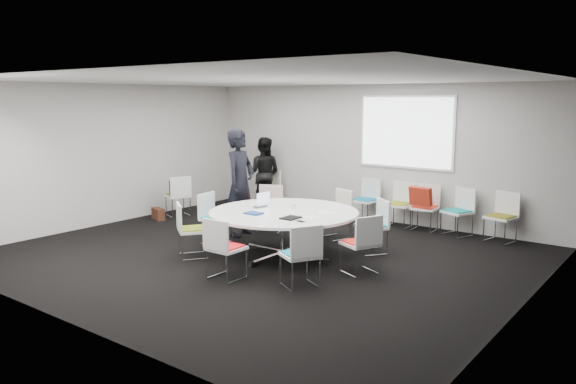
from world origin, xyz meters
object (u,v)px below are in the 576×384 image
Objects in this scene: chair_back_c at (424,216)px; cup at (293,206)px; chair_person_back at (268,196)px; chair_back_b at (399,213)px; person_back at (264,173)px; conference_table at (284,222)px; chair_ring_e at (216,228)px; chair_back_d at (457,221)px; chair_back_e at (501,227)px; chair_ring_h at (300,267)px; person_main at (240,183)px; maroon_bag at (177,188)px; chair_back_a at (365,209)px; chair_ring_a at (360,255)px; chair_ring_b at (372,236)px; laptop at (262,207)px; chair_ring_c at (335,223)px; chair_ring_f at (192,240)px; chair_spare_left at (178,204)px; brown_bag at (158,214)px; chair_ring_g at (226,260)px; chair_ring_d at (269,218)px.

chair_back_c is 9.78× the size of cup.
chair_back_c is at bearing -157.00° from chair_person_back.
chair_back_c is 2.99m from cup.
chair_back_b and chair_back_c have the same top height.
person_back reaches higher than chair_back_c.
chair_back_b is at bearing 79.23° from conference_table.
conference_table is at bearing 155.55° from chair_person_back.
person_back is at bearing 0.72° from chair_back_b.
chair_ring_e is 1.00× the size of chair_back_d.
chair_back_b and chair_back_e have the same top height.
chair_back_e is at bearing 10.51° from chair_ring_h.
chair_back_b is 0.45× the size of person_main.
maroon_bag is (-2.22, 0.46, -0.36)m from person_main.
chair_back_d is 1.00× the size of chair_person_back.
chair_ring_a is at bearing 122.68° from chair_back_a.
chair_person_back is at bearing 20.77° from chair_back_d.
maroon_bag is (-4.76, 0.07, 0.34)m from chair_ring_b.
chair_ring_b is 1.86m from laptop.
chair_ring_a is 2.00m from laptop.
chair_ring_a is 2.09m from chair_ring_c.
chair_ring_f is 2.20× the size of maroon_bag.
chair_ring_c is 1.56m from chair_back_a.
chair_ring_e is 3.69m from chair_back_b.
chair_ring_e reaches higher than maroon_bag.
conference_table is 1.48m from chair_ring_b.
chair_ring_f reaches higher than maroon_bag.
person_back is at bearing -6.15° from chair_spare_left.
chair_spare_left is at bearing 35.69° from chair_ring_b.
person_main is 5.44× the size of brown_bag.
person_back reaches higher than conference_table.
chair_ring_c is 1.89m from person_main.
chair_ring_h and chair_back_d have the same top height.
chair_ring_e is at bearing 114.93° from chair_ring_a.
chair_back_e is 6.51m from chair_spare_left.
chair_back_e is at bearing 177.85° from chair_back_b.
person_back reaches higher than chair_spare_left.
chair_back_b is 2.20× the size of maroon_bag.
chair_back_d is at bearing -37.65° from laptop.
person_back is at bearing 74.05° from chair_ring_h.
chair_ring_b is 1.00× the size of chair_back_d.
chair_back_d is at bearing 19.45° from chair_ring_a.
chair_back_c is at bearing 157.90° from person_back.
chair_ring_b is at bearing 175.12° from chair_ring_c.
chair_ring_g is 4.56m from maroon_bag.
chair_ring_g reaches higher than conference_table.
chair_ring_h is 1.00× the size of chair_spare_left.
chair_ring_h is at bearing 128.39° from chair_ring_b.
chair_ring_d is 0.53× the size of person_back.
chair_ring_f is 1.28m from chair_ring_g.
chair_back_a is 1.00× the size of chair_back_b.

